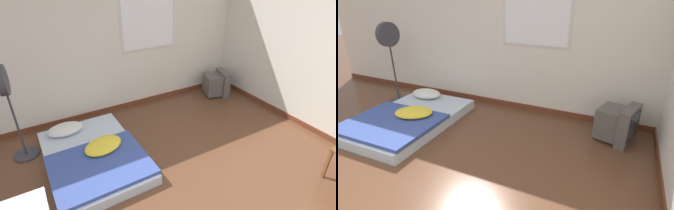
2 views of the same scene
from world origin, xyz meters
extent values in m
cube|color=silver|center=(0.00, 2.92, 1.30)|extent=(7.40, 0.06, 2.60)
cube|color=brown|center=(0.00, 2.88, 0.04)|extent=(7.40, 0.02, 0.09)
cube|color=silver|center=(0.69, 2.88, 1.63)|extent=(1.05, 0.01, 1.15)
cube|color=white|center=(0.69, 2.88, 1.63)|extent=(0.98, 0.01, 1.08)
cube|color=silver|center=(-0.83, 1.67, 0.07)|extent=(1.23, 1.80, 0.14)
ellipsoid|color=silver|center=(-1.05, 2.34, 0.21)|extent=(0.53, 0.35, 0.14)
cube|color=#384C93|center=(-0.82, 1.34, 0.17)|extent=(1.24, 1.06, 0.05)
ellipsoid|color=yellow|center=(-0.68, 1.63, 0.23)|extent=(0.63, 0.54, 0.11)
cube|color=#56514C|center=(1.92, 2.49, 0.23)|extent=(0.41, 0.47, 0.40)
cube|color=#56514C|center=(2.13, 2.43, 0.25)|extent=(0.26, 0.50, 0.50)
cube|color=#283342|center=(2.19, 2.41, 0.26)|extent=(0.12, 0.39, 0.36)
cylinder|color=#333338|center=(-1.63, 2.26, 0.01)|extent=(0.34, 0.34, 0.02)
cylinder|color=#333338|center=(-1.63, 2.26, 0.51)|extent=(0.03, 0.03, 0.98)
cylinder|color=#333338|center=(-1.63, 2.26, 1.17)|extent=(0.12, 0.40, 0.40)
camera|label=1|loc=(-1.35, -1.33, 2.46)|focal=28.00mm
camera|label=2|loc=(1.95, -0.90, 1.83)|focal=28.00mm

